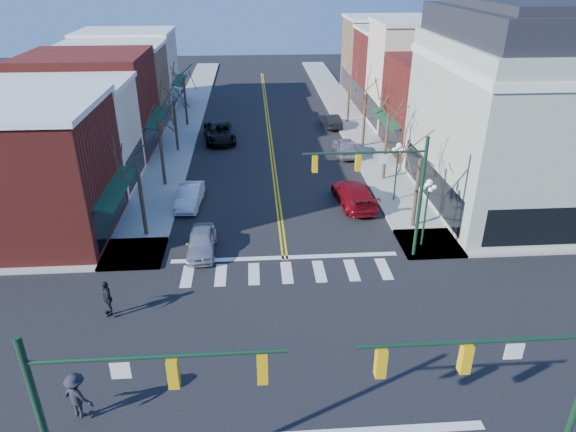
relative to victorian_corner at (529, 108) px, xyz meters
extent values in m
plane|color=black|center=(-16.50, -14.50, -6.66)|extent=(160.00, 160.00, 0.00)
cube|color=#9E9B93|center=(-25.25, 5.50, -6.58)|extent=(3.50, 70.00, 0.15)
cube|color=#9E9B93|center=(-7.75, 5.50, -6.58)|extent=(3.50, 70.00, 0.15)
cube|color=maroon|center=(-32.00, -2.75, -2.66)|extent=(10.00, 8.50, 8.00)
cube|color=beige|center=(-32.00, 5.00, -2.91)|extent=(10.00, 7.00, 7.50)
cube|color=maroon|center=(-32.00, 13.00, -2.41)|extent=(10.00, 9.00, 8.50)
cube|color=#937351|center=(-32.00, 21.25, -2.76)|extent=(10.00, 7.50, 7.80)
cube|color=beige|center=(-32.00, 29.00, -2.56)|extent=(10.00, 8.00, 8.20)
cube|color=maroon|center=(-1.00, 11.25, -2.66)|extent=(10.00, 8.50, 8.00)
cube|color=beige|center=(-1.00, 19.00, -1.66)|extent=(10.00, 7.00, 10.00)
cube|color=maroon|center=(-1.00, 26.50, -2.41)|extent=(10.00, 8.00, 8.50)
cube|color=#937351|center=(-1.00, 34.50, -2.16)|extent=(10.00, 8.00, 9.00)
cube|color=#A3B199|center=(0.00, 0.00, -1.16)|extent=(12.00, 14.00, 11.00)
cube|color=white|center=(0.00, 0.00, 2.94)|extent=(12.25, 14.25, 0.50)
cube|color=black|center=(0.00, 0.00, 5.24)|extent=(11.40, 13.40, 1.80)
cube|color=black|center=(0.00, 0.00, 6.34)|extent=(9.80, 11.80, 0.60)
cylinder|color=#14331E|center=(-20.65, -21.90, -0.26)|extent=(6.50, 0.12, 0.12)
cube|color=gold|center=(-20.33, -21.90, -0.81)|extent=(0.28, 0.28, 0.90)
cube|color=gold|center=(-18.05, -21.90, -0.81)|extent=(0.28, 0.28, 0.90)
cylinder|color=#14331E|center=(-9.10, -21.90, -3.06)|extent=(0.20, 0.20, 7.20)
cylinder|color=#14331E|center=(-12.35, -21.90, -0.26)|extent=(6.50, 0.12, 0.12)
cube|color=gold|center=(-12.68, -21.90, -0.81)|extent=(0.28, 0.28, 0.90)
cube|color=gold|center=(-14.95, -21.90, -0.81)|extent=(0.28, 0.28, 0.90)
cylinder|color=#14331E|center=(-9.10, -7.10, -3.06)|extent=(0.20, 0.20, 7.20)
cylinder|color=#14331E|center=(-12.35, -7.10, -0.26)|extent=(6.50, 0.12, 0.12)
cube|color=gold|center=(-12.68, -7.10, -0.81)|extent=(0.28, 0.28, 0.90)
cube|color=gold|center=(-14.95, -7.10, -0.81)|extent=(0.28, 0.28, 0.90)
cylinder|color=#14331E|center=(-8.30, -6.00, -4.66)|extent=(0.12, 0.12, 4.00)
sphere|color=white|center=(-8.30, -6.00, -2.51)|extent=(0.36, 0.36, 0.36)
cylinder|color=#14331E|center=(-8.30, 0.50, -4.66)|extent=(0.12, 0.12, 4.00)
sphere|color=white|center=(-8.30, 0.50, -2.51)|extent=(0.36, 0.36, 0.36)
cylinder|color=#382B21|center=(-24.90, -3.50, -4.28)|extent=(0.24, 0.24, 4.76)
cylinder|color=#382B21|center=(-24.90, 4.50, -4.14)|extent=(0.24, 0.24, 5.04)
cylinder|color=#382B21|center=(-24.90, 12.50, -4.38)|extent=(0.24, 0.24, 4.55)
cylinder|color=#382B21|center=(-24.90, 20.50, -4.21)|extent=(0.24, 0.24, 4.90)
cylinder|color=#382B21|center=(-8.10, -3.50, -4.35)|extent=(0.24, 0.24, 4.62)
cylinder|color=#382B21|center=(-8.10, 4.50, -4.07)|extent=(0.24, 0.24, 5.18)
cylinder|color=#382B21|center=(-8.10, 12.50, -4.24)|extent=(0.24, 0.24, 4.83)
cylinder|color=#382B21|center=(-8.10, 20.50, -4.17)|extent=(0.24, 0.24, 4.97)
imported|color=#B0B0B5|center=(-21.30, -5.76, -5.98)|extent=(1.62, 4.00, 1.36)
imported|color=white|center=(-22.65, 0.82, -5.95)|extent=(1.77, 4.36, 1.41)
imported|color=black|center=(-21.30, 15.19, -5.84)|extent=(3.47, 6.20, 1.64)
imported|color=maroon|center=(-11.23, 0.15, -5.86)|extent=(2.75, 5.68, 1.59)
imported|color=#ACABB0|center=(-10.10, 10.44, -5.88)|extent=(1.85, 4.55, 1.55)
imported|color=black|center=(-10.10, 18.96, -5.98)|extent=(1.88, 4.22, 1.34)
imported|color=black|center=(-25.21, -11.57, -5.59)|extent=(0.86, 1.16, 1.84)
imported|color=black|center=(-24.79, -17.73, -5.54)|extent=(1.43, 1.19, 1.93)
camera|label=1|loc=(-18.09, -32.03, 8.59)|focal=32.00mm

